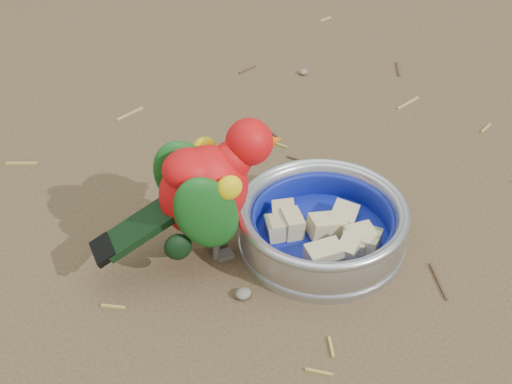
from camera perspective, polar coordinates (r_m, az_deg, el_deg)
ground at (r=1.03m, az=4.82°, el=-2.82°), size 60.00×60.00×0.00m
food_bowl at (r=1.00m, az=4.79°, el=-3.50°), size 0.21×0.21×0.02m
bowl_wall at (r=0.98m, az=4.88°, el=-2.19°), size 0.21×0.21×0.04m
fruit_wedges at (r=0.98m, az=4.85°, el=-2.50°), size 0.13×0.13×0.03m
lory_parrot at (r=0.93m, az=-3.54°, el=-0.49°), size 0.24×0.16×0.18m
ground_debris at (r=1.06m, az=6.35°, el=-1.32°), size 0.90×0.80×0.01m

